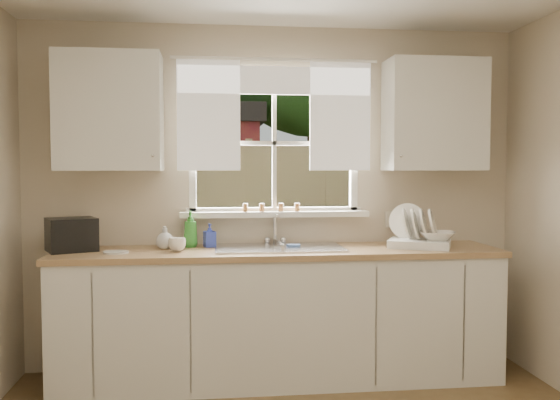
{
  "coord_description": "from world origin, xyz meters",
  "views": [
    {
      "loc": [
        -0.46,
        -2.34,
        1.47
      ],
      "look_at": [
        0.0,
        1.65,
        1.25
      ],
      "focal_mm": 38.0,
      "sensor_mm": 36.0,
      "label": 1
    }
  ],
  "objects": [
    {
      "name": "room_walls",
      "position": [
        0.0,
        -0.07,
        1.24
      ],
      "size": [
        3.62,
        4.02,
        2.5
      ],
      "color": "beige",
      "rests_on": "ground"
    },
    {
      "name": "window",
      "position": [
        0.0,
        2.0,
        1.49
      ],
      "size": [
        1.38,
        0.16,
        1.06
      ],
      "color": "white",
      "rests_on": "room_walls"
    },
    {
      "name": "curtains",
      "position": [
        0.0,
        1.95,
        1.93
      ],
      "size": [
        1.5,
        0.03,
        0.81
      ],
      "color": "white",
      "rests_on": "room_walls"
    },
    {
      "name": "base_cabinets",
      "position": [
        0.0,
        1.68,
        0.43
      ],
      "size": [
        3.0,
        0.62,
        0.87
      ],
      "primitive_type": "cube",
      "color": "silver",
      "rests_on": "ground"
    },
    {
      "name": "countertop",
      "position": [
        0.0,
        1.68,
        0.89
      ],
      "size": [
        3.04,
        0.65,
        0.04
      ],
      "primitive_type": "cube",
      "color": "#9D784E",
      "rests_on": "base_cabinets"
    },
    {
      "name": "upper_cabinet_left",
      "position": [
        -1.15,
        1.82,
        1.85
      ],
      "size": [
        0.7,
        0.33,
        0.8
      ],
      "primitive_type": "cube",
      "color": "silver",
      "rests_on": "room_walls"
    },
    {
      "name": "upper_cabinet_right",
      "position": [
        1.15,
        1.82,
        1.85
      ],
      "size": [
        0.7,
        0.33,
        0.8
      ],
      "primitive_type": "cube",
      "color": "silver",
      "rests_on": "room_walls"
    },
    {
      "name": "wall_outlet",
      "position": [
        0.88,
        1.99,
        1.08
      ],
      "size": [
        0.08,
        0.01,
        0.12
      ],
      "primitive_type": "cube",
      "color": "beige",
      "rests_on": "room_walls"
    },
    {
      "name": "sill_jars",
      "position": [
        -0.03,
        1.94,
        1.18
      ],
      "size": [
        0.42,
        0.04,
        0.06
      ],
      "color": "brown",
      "rests_on": "window"
    },
    {
      "name": "backyard",
      "position": [
        0.58,
        8.42,
        3.46
      ],
      "size": [
        20.0,
        10.0,
        6.13
      ],
      "color": "#335421",
      "rests_on": "ground"
    },
    {
      "name": "sink",
      "position": [
        0.0,
        1.71,
        0.84
      ],
      "size": [
        0.88,
        0.52,
        0.4
      ],
      "color": "#B7B7BC",
      "rests_on": "countertop"
    },
    {
      "name": "dish_rack",
      "position": [
        0.98,
        1.66,
        0.99
      ],
      "size": [
        0.51,
        0.46,
        0.3
      ],
      "color": "white",
      "rests_on": "countertop"
    },
    {
      "name": "bowl",
      "position": [
        1.1,
        1.61,
        1.0
      ],
      "size": [
        0.31,
        0.31,
        0.06
      ],
      "primitive_type": "imported",
      "rotation": [
        0.0,
        0.0,
        -0.32
      ],
      "color": "white",
      "rests_on": "dish_rack"
    },
    {
      "name": "soap_bottle_a",
      "position": [
        -0.61,
        1.85,
        1.04
      ],
      "size": [
        0.1,
        0.1,
        0.25
      ],
      "primitive_type": "imported",
      "rotation": [
        0.0,
        0.0,
        0.02
      ],
      "color": "#30882C",
      "rests_on": "countertop"
    },
    {
      "name": "soap_bottle_b",
      "position": [
        -0.48,
        1.84,
        0.99
      ],
      "size": [
        0.09,
        0.1,
        0.17
      ],
      "primitive_type": "imported",
      "rotation": [
        0.0,
        0.0,
        0.31
      ],
      "color": "#3245BD",
      "rests_on": "countertop"
    },
    {
      "name": "soap_bottle_c",
      "position": [
        -0.79,
        1.78,
        0.99
      ],
      "size": [
        0.15,
        0.15,
        0.16
      ],
      "primitive_type": "imported",
      "rotation": [
        0.0,
        0.0,
        0.29
      ],
      "color": "beige",
      "rests_on": "countertop"
    },
    {
      "name": "saucer",
      "position": [
        -1.09,
        1.6,
        0.92
      ],
      "size": [
        0.16,
        0.16,
        0.01
      ],
      "primitive_type": "cylinder",
      "color": "silver",
      "rests_on": "countertop"
    },
    {
      "name": "cup",
      "position": [
        -0.69,
        1.64,
        0.96
      ],
      "size": [
        0.13,
        0.13,
        0.09
      ],
      "primitive_type": "imported",
      "rotation": [
        0.0,
        0.0,
        -0.15
      ],
      "color": "silver",
      "rests_on": "countertop"
    },
    {
      "name": "black_appliance",
      "position": [
        -1.4,
        1.74,
        1.02
      ],
      "size": [
        0.39,
        0.36,
        0.22
      ],
      "primitive_type": "cube",
      "rotation": [
        0.0,
        0.0,
        0.42
      ],
      "color": "black",
      "rests_on": "countertop"
    }
  ]
}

